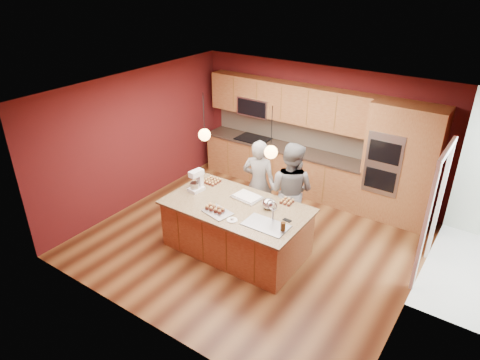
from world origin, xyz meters
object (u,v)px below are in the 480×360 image
Objects in this scene: person_left at (259,184)px; person_right at (290,191)px; mixing_bowl at (268,204)px; island at (237,228)px; stand_mixer at (196,182)px.

person_left is 0.65m from person_right.
person_right is at bearing 165.97° from person_left.
person_right is 0.71m from mixing_bowl.
mixing_bowl is (0.47, 0.22, 0.52)m from island.
island reaches higher than mixing_bowl.
person_right is (0.49, 0.93, 0.45)m from island.
island is 1.08m from stand_mixer.
mixing_bowl is (0.63, -0.71, 0.12)m from person_left.
person_left reaches higher than island.
stand_mixer is 1.38m from mixing_bowl.
person_right reaches higher than stand_mixer.
stand_mixer is at bearing -172.60° from mixing_bowl.
person_left is at bearing 99.63° from island.
island is 6.26× the size of stand_mixer.
stand_mixer is at bearing 177.31° from island.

